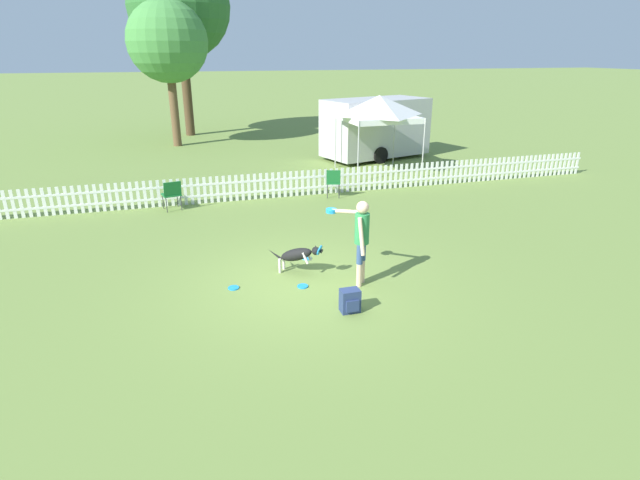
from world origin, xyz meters
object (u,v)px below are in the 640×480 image
canopy_tent_main (379,108)px  tree_right_grove (179,7)px  leaping_dog (298,255)px  folding_chair_center (172,193)px  frisbee_near_dog (307,258)px  backpack_on_grass (350,301)px  tree_left_grove (168,42)px  frisbee_midfield (233,288)px  equipment_trailer (375,127)px  folding_chair_blue_left (333,181)px  handler_person (360,233)px  frisbee_near_handler (303,286)px

canopy_tent_main → tree_right_grove: (-6.29, 11.41, 4.08)m
leaping_dog → folding_chair_center: bearing=-117.9°
frisbee_near_dog → canopy_tent_main: bearing=57.2°
tree_right_grove → backpack_on_grass: bearing=-85.7°
folding_chair_center → tree_left_grove: size_ratio=0.13×
leaping_dog → tree_right_grove: bearing=-138.7°
frisbee_midfield → canopy_tent_main: bearing=52.3°
equipment_trailer → backpack_on_grass: bearing=-130.6°
frisbee_midfield → backpack_on_grass: bearing=-39.2°
folding_chair_blue_left → canopy_tent_main: bearing=-115.5°
frisbee_near_dog → frisbee_midfield: 2.03m
frisbee_midfield → folding_chair_center: folding_chair_center is taller
backpack_on_grass → frisbee_near_dog: bearing=92.2°
handler_person → frisbee_midfield: 2.67m
frisbee_near_dog → tree_right_grove: 19.99m
handler_person → frisbee_near_dog: bearing=61.4°
frisbee_midfield → folding_chair_center: bearing=100.0°
handler_person → leaping_dog: 1.45m
folding_chair_blue_left → handler_person: bearing=93.9°
frisbee_near_handler → backpack_on_grass: (0.55, -1.19, 0.20)m
folding_chair_blue_left → equipment_trailer: 6.65m
leaping_dog → frisbee_near_dog: 0.91m
tree_left_grove → backpack_on_grass: bearing=-82.5°
folding_chair_center → canopy_tent_main: 8.27m
leaping_dog → equipment_trailer: 12.44m
leaping_dog → folding_chair_center: size_ratio=1.19×
canopy_tent_main → equipment_trailer: 2.98m
backpack_on_grass → tree_left_grove: size_ratio=0.06×
frisbee_near_dog → folding_chair_center: folding_chair_center is taller
canopy_tent_main → tree_left_grove: (-7.08, 8.15, 2.34)m
backpack_on_grass → folding_chair_center: size_ratio=0.48×
frisbee_near_dog → tree_left_grove: bearing=98.3°
equipment_trailer → tree_right_grove: size_ratio=0.59×
folding_chair_center → equipment_trailer: 10.16m
frisbee_near_dog → tree_right_grove: bearing=94.5°
handler_person → frisbee_midfield: handler_person is taller
canopy_tent_main → folding_chair_center: bearing=-159.3°
frisbee_near_dog → folding_chair_blue_left: bearing=65.2°
handler_person → folding_chair_center: size_ratio=1.94×
canopy_tent_main → tree_right_grove: tree_right_grove is taller
leaping_dog → canopy_tent_main: size_ratio=0.37×
handler_person → folding_chair_center: bearing=67.1°
leaping_dog → backpack_on_grass: leaping_dog is taller
frisbee_near_handler → folding_chair_center: size_ratio=0.24×
tree_left_grove → handler_person: bearing=-80.3°
handler_person → folding_chair_blue_left: bearing=24.6°
leaping_dog → equipment_trailer: size_ratio=0.20×
handler_person → tree_left_grove: 17.75m
frisbee_midfield → tree_left_grove: size_ratio=0.03×
folding_chair_blue_left → tree_left_grove: 12.59m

